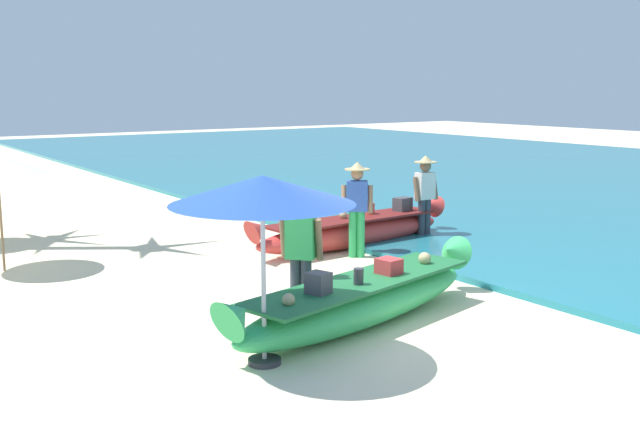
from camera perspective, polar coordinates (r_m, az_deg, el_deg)
The scene contains 8 objects.
ground_plane at distance 10.04m, azimuth 3.72°, elevation -7.56°, with size 80.00×80.00×0.00m, color beige.
sea at distance 25.56m, azimuth 17.73°, elevation 2.63°, with size 24.00×56.00×0.10m, color teal.
boat_green_foreground at distance 9.44m, azimuth 3.18°, elevation -6.65°, with size 4.59×1.80×0.89m.
boat_red_midground at distance 13.93m, azimuth 2.57°, elevation -1.37°, with size 4.64×1.00×0.85m.
person_vendor_hatted at distance 13.01m, azimuth 2.84°, elevation 0.81°, with size 0.55×0.48×1.68m.
person_tourist_customer at distance 9.45m, azimuth -1.48°, elevation -2.81°, with size 0.52×0.54×1.65m.
person_vendor_assistant at distance 14.69m, azimuth 8.00°, elevation 1.66°, with size 0.56×0.44×1.65m.
patio_umbrella_large at distance 7.81m, azimuth -4.41°, elevation 1.65°, with size 1.97×1.97×2.05m.
Camera 1 is at (-5.95, -7.53, 2.97)m, focal length 41.98 mm.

